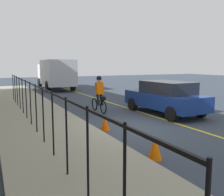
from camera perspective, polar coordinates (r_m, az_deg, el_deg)
ground_plane at (r=9.79m, az=6.40°, el=-6.47°), size 80.00×80.00×0.00m
lane_line_centre at (r=10.72m, az=13.66°, el=-5.39°), size 36.00×0.12×0.01m
sidewalk at (r=8.49m, az=-13.53°, el=-8.33°), size 40.00×3.20×0.15m
iron_fence at (r=9.15m, az=-17.59°, el=0.24°), size 15.63×0.04×1.60m
cyclist_lead at (r=12.41m, az=-2.89°, el=0.85°), size 1.71×0.37×1.83m
patrol_sedan at (r=12.33m, az=11.99°, el=0.24°), size 4.46×2.06×1.58m
box_truck_background at (r=24.47m, az=-12.71°, el=5.55°), size 6.75×2.64×2.78m
traffic_cone_near at (r=6.51m, az=9.79°, el=-11.02°), size 0.36×0.36×0.62m
traffic_cone_far at (r=9.18m, az=-1.58°, el=-5.81°), size 0.36×0.36×0.49m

